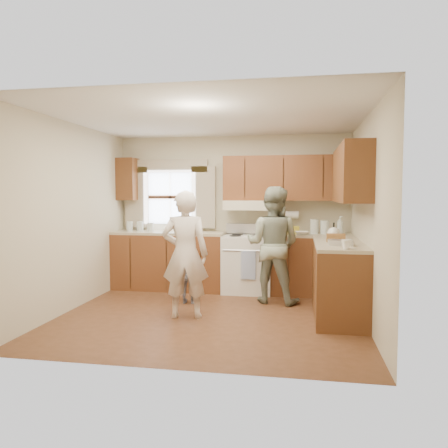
% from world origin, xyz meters
% --- Properties ---
extents(room, '(3.80, 3.80, 3.80)m').
position_xyz_m(room, '(0.00, 0.00, 1.25)').
color(room, '#4C2C17').
rests_on(room, ground).
extents(kitchen_fixtures, '(3.80, 2.25, 2.15)m').
position_xyz_m(kitchen_fixtures, '(0.61, 1.08, 0.84)').
color(kitchen_fixtures, '#49250F').
rests_on(kitchen_fixtures, ground).
extents(stove, '(0.76, 0.67, 1.07)m').
position_xyz_m(stove, '(0.30, 1.44, 0.47)').
color(stove, silver).
rests_on(stove, ground).
extents(woman_left, '(0.63, 0.46, 1.60)m').
position_xyz_m(woman_left, '(-0.30, -0.13, 0.80)').
color(woman_left, silver).
rests_on(woman_left, ground).
extents(woman_right, '(0.93, 0.80, 1.66)m').
position_xyz_m(woman_right, '(0.73, 0.85, 0.83)').
color(woman_right, '#28452F').
rests_on(woman_right, ground).
extents(child, '(0.47, 0.23, 0.78)m').
position_xyz_m(child, '(-0.44, 0.57, 0.39)').
color(child, gray).
rests_on(child, ground).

